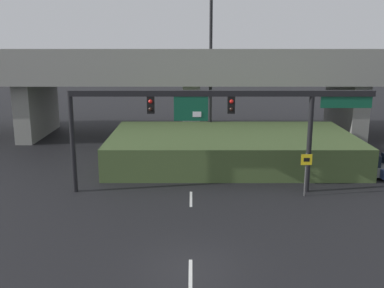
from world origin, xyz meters
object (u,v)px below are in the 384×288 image
parked_sedan_near_right (362,165)px  highway_light_pole_near (212,54)px  speed_limit_sign (307,169)px  signal_gantry (215,110)px

parked_sedan_near_right → highway_light_pole_near: bearing=152.8°
highway_light_pole_near → parked_sedan_near_right: (9.38, -7.67, -6.74)m
speed_limit_sign → highway_light_pole_near: highway_light_pole_near is taller
signal_gantry → parked_sedan_near_right: bearing=18.3°
signal_gantry → speed_limit_sign: bearing=-8.6°
highway_light_pole_near → speed_limit_sign: bearing=-67.4°
speed_limit_sign → parked_sedan_near_right: (4.55, 3.96, -0.93)m
speed_limit_sign → signal_gantry: bearing=171.4°
signal_gantry → highway_light_pole_near: 11.18m
signal_gantry → speed_limit_sign: 6.04m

